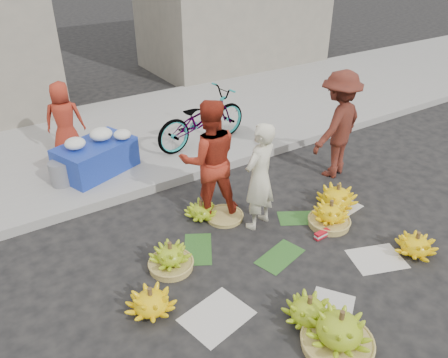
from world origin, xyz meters
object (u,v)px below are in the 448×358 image
banana_bunch_4 (330,215)px  bicycle (202,119)px  banana_bunch_0 (151,302)px  flower_table (96,155)px  vendor_cream (259,177)px

banana_bunch_4 → bicycle: (-0.25, 3.07, 0.45)m
banana_bunch_0 → flower_table: (0.52, 3.20, 0.27)m
banana_bunch_0 → vendor_cream: vendor_cream is taller
flower_table → banana_bunch_0: bearing=-119.9°
banana_bunch_0 → flower_table: flower_table is taller
banana_bunch_4 → flower_table: 3.83m
banana_bunch_0 → flower_table: bearing=80.8°
banana_bunch_4 → bicycle: size_ratio=0.33×
banana_bunch_0 → vendor_cream: (1.94, 0.68, 0.62)m
vendor_cream → bicycle: size_ratio=0.80×
banana_bunch_0 → vendor_cream: 2.14m
banana_bunch_4 → bicycle: 3.11m
vendor_cream → flower_table: bearing=-78.9°
banana_bunch_0 → banana_bunch_4: bearing=2.4°
banana_bunch_0 → vendor_cream: size_ratio=0.43×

